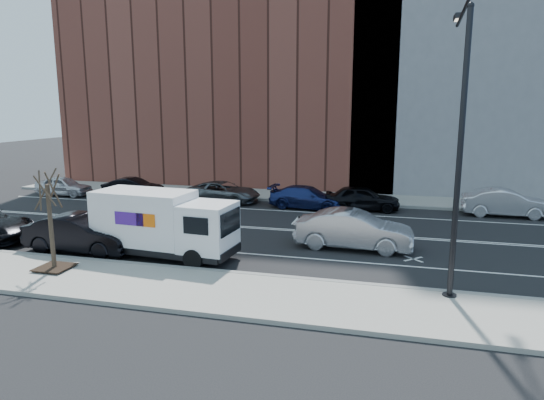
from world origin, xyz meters
The scene contains 19 objects.
ground centered at (0.00, 0.00, 0.00)m, with size 120.00×120.00×0.00m, color black.
sidewalk_near centered at (0.00, -8.80, 0.07)m, with size 44.00×3.60×0.15m, color gray.
sidewalk_far centered at (0.00, 8.80, 0.07)m, with size 44.00×3.60×0.15m, color gray.
curb_near centered at (0.00, -7.00, 0.08)m, with size 44.00×0.25×0.17m, color gray.
curb_far centered at (0.00, 7.00, 0.08)m, with size 44.00×0.25×0.17m, color gray.
road_markings centered at (0.00, 0.00, 0.00)m, with size 40.00×8.60×0.01m, color white, non-canonical shape.
bldg_brick centered at (-8.00, 15.60, 11.00)m, with size 26.00×10.00×22.00m, color brown.
bldg_concrete centered at (12.00, 15.60, 13.00)m, with size 20.00×10.00×26.00m, color slate.
streetlight centered at (7.00, -6.91, 5.08)m, with size 0.44×4.02×9.34m.
street_tree centered at (-7.00, -8.40, 1.45)m, with size 1.20×1.20×3.75m.
fedex_van centered at (-3.94, -5.60, 1.43)m, with size 6.11×2.53×2.72m.
far_parked_a centered at (-17.11, 5.36, 0.67)m, with size 1.57×3.91×1.33m, color silver.
far_parked_b centered at (-12.00, 5.84, 0.67)m, with size 1.42×4.08×1.34m, color black.
far_parked_c centered at (-5.60, 5.97, 0.67)m, with size 2.21×4.79×1.33m, color #575B60.
far_parked_d centered at (0.00, 5.41, 0.68)m, with size 1.89×4.65×1.35m, color navy.
far_parked_e centered at (3.27, 5.66, 0.75)m, with size 1.76×4.38×1.49m, color black.
far_parked_f centered at (11.20, 6.08, 0.77)m, with size 1.63×4.68×1.54m, color silver.
driving_sedan centered at (3.49, -2.39, 0.83)m, with size 1.76×5.06×1.67m, color #AAA9AE.
near_parked_rear_a centered at (-7.64, -5.82, 0.80)m, with size 1.70×4.88×1.61m, color black.
Camera 1 is at (5.17, -23.02, 6.14)m, focal length 32.00 mm.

